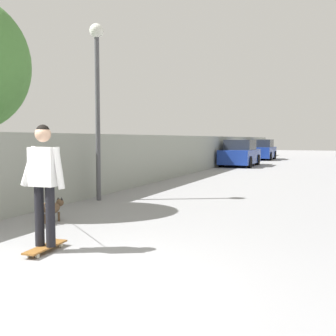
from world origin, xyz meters
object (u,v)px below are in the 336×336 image
Objects in this scene: lamp_post at (97,81)px; skateboard at (46,247)px; car_far at (262,150)px; person_skateboarder at (44,175)px; car_near at (240,154)px; dog at (53,208)px.

lamp_post is 5.52× the size of skateboard.
car_far is (21.99, -0.60, -2.34)m from lamp_post.
person_skateboarder is 0.42× the size of car_near.
person_skateboarder is at bearing -144.01° from dog.
skateboard is 18.62m from car_near.
dog is at bearing -179.84° from car_far.
lamp_post is at bearing 177.59° from car_near.
dog is 16.92m from car_near.
skateboard is at bearing -156.48° from lamp_post.
skateboard is at bearing -144.01° from dog.
car_near is at bearing 0.23° from dog.
car_far reaches higher than skateboard.
skateboard is (-4.30, -1.87, -2.99)m from lamp_post.
lamp_post reaches higher than dog.
dog is at bearing -179.77° from car_near.
skateboard is at bearing -176.08° from car_near.
car_far is at bearing -0.00° from car_near.
car_far reaches higher than dog.
dog is 0.52× the size of car_far.
car_far is (7.72, -0.00, -0.00)m from car_near.
skateboard is at bearing -26.57° from person_skateboarder.
car_far is (26.29, 1.27, 0.65)m from skateboard.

